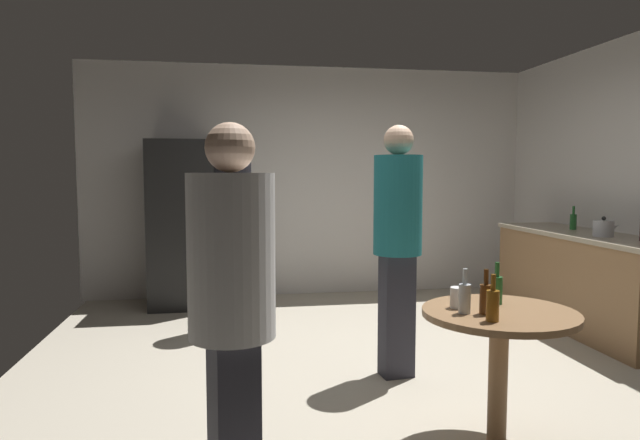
% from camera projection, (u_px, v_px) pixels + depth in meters
% --- Properties ---
extents(ground_plane, '(5.20, 5.20, 0.10)m').
position_uv_depth(ground_plane, '(363.00, 373.00, 4.18)').
color(ground_plane, '#B2A893').
extents(wall_back, '(5.32, 0.06, 2.70)m').
position_uv_depth(wall_back, '(312.00, 182.00, 6.65)').
color(wall_back, silver).
rests_on(wall_back, ground_plane).
extents(refrigerator, '(0.70, 0.68, 1.80)m').
position_uv_depth(refrigerator, '(183.00, 224.00, 6.03)').
color(refrigerator, black).
rests_on(refrigerator, ground_plane).
extents(kitchen_counter, '(0.64, 2.18, 0.90)m').
position_uv_depth(kitchen_counter, '(584.00, 281.00, 5.18)').
color(kitchen_counter, olive).
rests_on(kitchen_counter, ground_plane).
extents(kettle, '(0.24, 0.17, 0.18)m').
position_uv_depth(kettle, '(604.00, 228.00, 4.83)').
color(kettle, '#B2B2B7').
rests_on(kettle, kitchen_counter).
extents(beer_bottle_on_counter, '(0.06, 0.06, 0.23)m').
position_uv_depth(beer_bottle_on_counter, '(573.00, 221.00, 5.43)').
color(beer_bottle_on_counter, '#26662D').
rests_on(beer_bottle_on_counter, kitchen_counter).
extents(foreground_table, '(0.80, 0.80, 0.73)m').
position_uv_depth(foreground_table, '(499.00, 330.00, 2.90)').
color(foreground_table, olive).
rests_on(foreground_table, ground_plane).
extents(beer_bottle_amber, '(0.06, 0.06, 0.23)m').
position_uv_depth(beer_bottle_amber, '(493.00, 304.00, 2.67)').
color(beer_bottle_amber, '#8C5919').
rests_on(beer_bottle_amber, foreground_table).
extents(beer_bottle_brown, '(0.06, 0.06, 0.23)m').
position_uv_depth(beer_bottle_brown, '(486.00, 298.00, 2.81)').
color(beer_bottle_brown, '#593314').
rests_on(beer_bottle_brown, foreground_table).
extents(beer_bottle_green, '(0.06, 0.06, 0.23)m').
position_uv_depth(beer_bottle_green, '(497.00, 289.00, 3.03)').
color(beer_bottle_green, '#26662D').
rests_on(beer_bottle_green, foreground_table).
extents(beer_bottle_clear, '(0.06, 0.06, 0.23)m').
position_uv_depth(beer_bottle_clear, '(465.00, 297.00, 2.83)').
color(beer_bottle_clear, silver).
rests_on(beer_bottle_clear, foreground_table).
extents(plastic_cup_white, '(0.08, 0.08, 0.11)m').
position_uv_depth(plastic_cup_white, '(458.00, 298.00, 2.95)').
color(plastic_cup_white, white).
rests_on(plastic_cup_white, foreground_table).
extents(person_in_teal_shirt, '(0.38, 0.38, 1.78)m').
position_uv_depth(person_in_teal_shirt, '(398.00, 230.00, 3.90)').
color(person_in_teal_shirt, '#2D2D38').
rests_on(person_in_teal_shirt, ground_plane).
extents(person_in_black_shirt, '(0.35, 0.35, 1.75)m').
position_uv_depth(person_in_black_shirt, '(233.00, 219.00, 5.11)').
color(person_in_black_shirt, '#2D2D38').
rests_on(person_in_black_shirt, ground_plane).
extents(person_in_white_shirt, '(0.41, 0.41, 1.64)m').
position_uv_depth(person_in_white_shirt, '(232.00, 299.00, 2.16)').
color(person_in_white_shirt, '#2D2D38').
rests_on(person_in_white_shirt, ground_plane).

